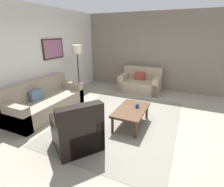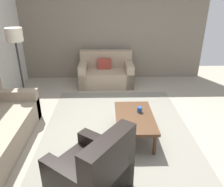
# 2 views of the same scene
# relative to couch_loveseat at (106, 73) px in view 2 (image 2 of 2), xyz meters

# --- Properties ---
(ground_plane) EXTENTS (8.00, 8.00, 0.00)m
(ground_plane) POSITION_rel_couch_loveseat_xyz_m (-2.45, -0.19, -0.30)
(ground_plane) COLOR gray
(stone_feature_panel) EXTENTS (0.12, 5.20, 2.80)m
(stone_feature_panel) POSITION_rel_couch_loveseat_xyz_m (0.55, -0.19, 1.10)
(stone_feature_panel) COLOR slate
(stone_feature_panel) RESTS_ON ground_plane
(area_rug) EXTENTS (3.57, 2.66, 0.01)m
(area_rug) POSITION_rel_couch_loveseat_xyz_m (-2.45, -0.19, -0.30)
(area_rug) COLOR slate
(area_rug) RESTS_ON ground_plane
(couch_loveseat) EXTENTS (0.89, 1.43, 0.88)m
(couch_loveseat) POSITION_rel_couch_loveseat_xyz_m (0.00, 0.00, 0.00)
(couch_loveseat) COLOR gray
(couch_loveseat) RESTS_ON ground_plane
(armchair_leather) EXTENTS (1.12, 1.12, 0.95)m
(armchair_leather) POSITION_rel_couch_loveseat_xyz_m (-3.80, 0.15, 0.01)
(armchair_leather) COLOR black
(armchair_leather) RESTS_ON ground_plane
(coffee_table) EXTENTS (1.10, 0.64, 0.41)m
(coffee_table) POSITION_rel_couch_loveseat_xyz_m (-2.57, -0.48, 0.06)
(coffee_table) COLOR #472D1C
(coffee_table) RESTS_ON ground_plane
(cup) EXTENTS (0.09, 0.09, 0.09)m
(cup) POSITION_rel_couch_loveseat_xyz_m (-2.43, -0.58, 0.16)
(cup) COLOR #1E478C
(cup) RESTS_ON coffee_table
(lamp_standing) EXTENTS (0.32, 0.32, 1.71)m
(lamp_standing) POSITION_rel_couch_loveseat_xyz_m (-1.40, 1.77, 1.11)
(lamp_standing) COLOR black
(lamp_standing) RESTS_ON ground_plane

